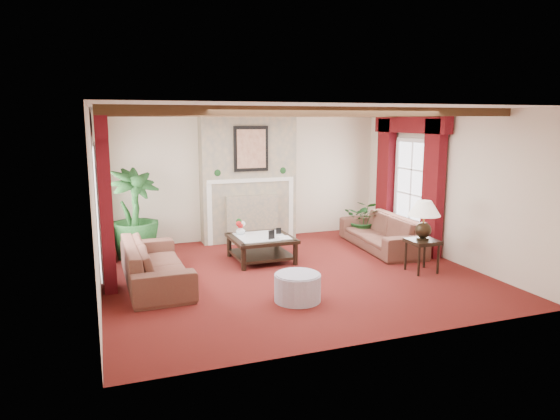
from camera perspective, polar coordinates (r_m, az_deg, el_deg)
name	(u,v)px	position (r m, az deg, el deg)	size (l,w,h in m)	color
floor	(292,274)	(8.38, 1.37, -7.29)	(6.00, 6.00, 0.00)	#4D110D
ceiling	(293,109)	(8.00, 1.46, 11.50)	(6.00, 6.00, 0.00)	white
back_wall	(246,176)	(10.67, -3.94, 3.90)	(6.00, 0.02, 2.70)	beige
left_wall	(95,204)	(7.55, -20.35, 0.64)	(0.02, 5.50, 2.70)	beige
right_wall	(446,186)	(9.57, 18.43, 2.67)	(0.02, 5.50, 2.70)	beige
ceiling_beams	(293,113)	(7.99, 1.46, 11.07)	(6.00, 3.00, 0.12)	#321C10
fireplace	(248,111)	(10.41, -3.72, 11.19)	(2.00, 0.52, 2.70)	tan
french_door_left	(94,145)	(8.46, -20.44, 6.93)	(0.10, 1.10, 2.16)	white
french_door_right	(414,140)	(10.29, 15.09, 7.70)	(0.10, 1.10, 2.16)	white
curtains_left	(100,118)	(8.45, -19.87, 9.82)	(0.20, 2.40, 2.55)	#460909
curtains_right	(410,119)	(10.22, 14.69, 10.06)	(0.20, 2.40, 2.55)	#460909
sofa_left	(155,256)	(8.01, -14.12, -5.13)	(0.71, 2.29, 0.89)	#390F18
sofa_right	(381,227)	(10.09, 11.52, -1.90)	(0.82, 2.28, 0.87)	#390F18
potted_palm	(135,233)	(9.62, -16.25, -2.55)	(1.53, 1.89, 0.93)	black
small_plant	(363,224)	(10.86, 9.50, -1.57)	(1.13, 1.13, 0.66)	black
coffee_table	(261,249)	(9.09, -2.15, -4.43)	(1.09, 1.09, 0.45)	black
side_table	(422,256)	(8.75, 15.90, -5.05)	(0.47, 0.47, 0.56)	black
ottoman	(298,288)	(7.13, 2.02, -8.86)	(0.66, 0.66, 0.39)	gray
table_lamp	(424,220)	(8.61, 16.10, -1.08)	(0.54, 0.54, 0.68)	black
flower_vase	(240,230)	(9.19, -4.54, -2.33)	(0.17, 0.18, 0.17)	silver
book	(279,231)	(8.82, -0.11, -2.42)	(0.21, 0.03, 0.29)	black
photo_frame_a	(272,235)	(8.80, -0.98, -2.86)	(0.13, 0.02, 0.17)	black
photo_frame_b	(279,231)	(9.19, -0.16, -2.42)	(0.10, 0.02, 0.13)	black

